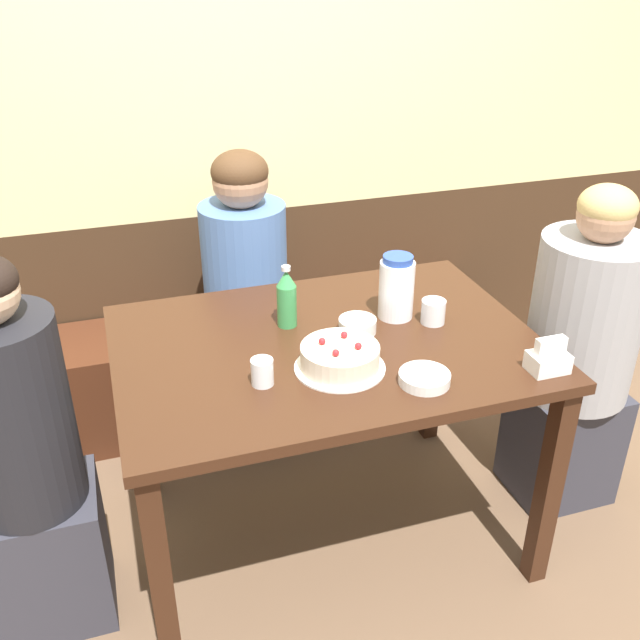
# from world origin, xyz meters

# --- Properties ---
(ground_plane) EXTENTS (12.00, 12.00, 0.00)m
(ground_plane) POSITION_xyz_m (0.00, 0.00, 0.00)
(ground_plane) COLOR brown
(back_wall) EXTENTS (4.80, 0.04, 2.50)m
(back_wall) POSITION_xyz_m (0.00, 1.05, 1.25)
(back_wall) COLOR #3D2819
(back_wall) RESTS_ON ground_plane
(bench_seat) EXTENTS (2.00, 0.38, 0.45)m
(bench_seat) POSITION_xyz_m (0.00, 0.83, 0.22)
(bench_seat) COLOR #472314
(bench_seat) RESTS_ON ground_plane
(dining_table) EXTENTS (1.28, 0.90, 0.77)m
(dining_table) POSITION_xyz_m (0.00, 0.00, 0.68)
(dining_table) COLOR #381E11
(dining_table) RESTS_ON ground_plane
(birthday_cake) EXTENTS (0.26, 0.26, 0.09)m
(birthday_cake) POSITION_xyz_m (-0.01, -0.16, 0.81)
(birthday_cake) COLOR white
(birthday_cake) RESTS_ON dining_table
(water_pitcher) EXTENTS (0.11, 0.11, 0.21)m
(water_pitcher) POSITION_xyz_m (0.26, 0.09, 0.88)
(water_pitcher) COLOR white
(water_pitcher) RESTS_ON dining_table
(soju_bottle) EXTENTS (0.06, 0.06, 0.20)m
(soju_bottle) POSITION_xyz_m (-0.09, 0.14, 0.87)
(soju_bottle) COLOR #388E4C
(soju_bottle) RESTS_ON dining_table
(napkin_holder) EXTENTS (0.11, 0.08, 0.11)m
(napkin_holder) POSITION_xyz_m (0.54, -0.35, 0.81)
(napkin_holder) COLOR white
(napkin_holder) RESTS_ON dining_table
(bowl_soup_white) EXTENTS (0.12, 0.12, 0.04)m
(bowl_soup_white) POSITION_xyz_m (0.11, 0.03, 0.80)
(bowl_soup_white) COLOR white
(bowl_soup_white) RESTS_ON dining_table
(bowl_rice_small) EXTENTS (0.14, 0.14, 0.03)m
(bowl_rice_small) POSITION_xyz_m (0.18, -0.30, 0.79)
(bowl_rice_small) COLOR white
(bowl_rice_small) RESTS_ON dining_table
(glass_water_tall) EXTENTS (0.08, 0.08, 0.08)m
(glass_water_tall) POSITION_xyz_m (0.36, 0.01, 0.81)
(glass_water_tall) COLOR silver
(glass_water_tall) RESTS_ON dining_table
(glass_tumbler_short) EXTENTS (0.06, 0.06, 0.08)m
(glass_tumbler_short) POSITION_xyz_m (-0.24, -0.17, 0.81)
(glass_tumbler_short) COLOR silver
(glass_tumbler_short) RESTS_ON dining_table
(person_teal_shirt) EXTENTS (0.34, 0.30, 1.19)m
(person_teal_shirt) POSITION_xyz_m (-0.90, -0.06, 0.55)
(person_teal_shirt) COLOR #33333D
(person_teal_shirt) RESTS_ON ground_plane
(person_pale_blue_shirt) EXTENTS (0.37, 0.37, 1.20)m
(person_pale_blue_shirt) POSITION_xyz_m (0.90, -0.05, 0.59)
(person_pale_blue_shirt) COLOR #33333D
(person_pale_blue_shirt) RESTS_ON ground_plane
(person_grey_tee) EXTENTS (0.33, 0.34, 1.19)m
(person_grey_tee) POSITION_xyz_m (-0.10, 0.71, 0.58)
(person_grey_tee) COLOR #33333D
(person_grey_tee) RESTS_ON ground_plane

